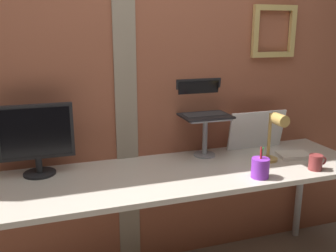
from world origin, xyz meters
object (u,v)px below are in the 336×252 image
Objects in this scene: monitor at (36,136)px; laptop at (202,105)px; pen_cup at (260,168)px; whiteboard_panel at (257,130)px; desk_lamp at (275,133)px; coffee_mug at (316,162)px.

laptop reaches higher than monitor.
monitor is 2.26× the size of pen_cup.
desk_lamp is (-0.05, -0.29, 0.06)m from whiteboard_panel.
laptop is 0.44m from whiteboard_panel.
whiteboard_panel reaches higher than coffee_mug.
monitor is 1.27× the size of desk_lamp.
desk_lamp is at bearing -100.75° from whiteboard_panel.
coffee_mug is (0.52, -0.50, -0.28)m from laptop.
coffee_mug is (0.18, -0.17, -0.15)m from desk_lamp.
laptop is at bearing 105.87° from pen_cup.
whiteboard_panel is 0.30m from desk_lamp.
monitor reaches higher than coffee_mug.
whiteboard_panel is at bearing 61.21° from pen_cup.
pen_cup is (0.14, -0.50, -0.26)m from laptop.
pen_cup is 0.37m from coffee_mug.
laptop is 0.77m from coffee_mug.
desk_lamp is (0.34, -0.33, -0.13)m from laptop.
laptop is at bearing 174.72° from whiteboard_panel.
monitor is 1.39m from desk_lamp.
monitor is 1.30× the size of laptop.
laptop reaches higher than whiteboard_panel.
coffee_mug is (0.12, -0.46, -0.09)m from whiteboard_panel.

